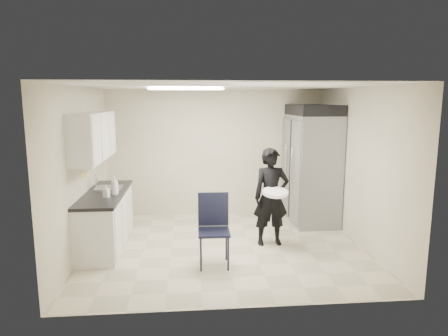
{
  "coord_description": "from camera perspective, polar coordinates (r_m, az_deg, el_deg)",
  "views": [
    {
      "loc": [
        -0.58,
        -6.27,
        2.4
      ],
      "look_at": [
        0.0,
        0.2,
        1.28
      ],
      "focal_mm": 32.0,
      "sensor_mm": 36.0,
      "label": 1
    }
  ],
  "objects": [
    {
      "name": "bucket_lid",
      "position": [
        6.38,
        7.36,
        -3.48
      ],
      "size": [
        0.43,
        0.43,
        0.05
      ],
      "primitive_type": "cylinder",
      "rotation": [
        0.0,
        0.0,
        0.06
      ],
      "color": "white",
      "rests_on": "man_tuxedo"
    },
    {
      "name": "notice_sticker_left",
      "position": [
        6.69,
        -19.48,
        -0.96
      ],
      "size": [
        0.0,
        0.12,
        0.07
      ],
      "primitive_type": "cube",
      "color": "yellow",
      "rests_on": "left_wall"
    },
    {
      "name": "back_wall",
      "position": [
        8.36,
        -1.14,
        2.21
      ],
      "size": [
        4.5,
        0.0,
        4.5
      ],
      "primitive_type": "plane",
      "rotation": [
        1.57,
        0.0,
        0.0
      ],
      "color": "beige",
      "rests_on": "floor"
    },
    {
      "name": "ceiling_panel",
      "position": [
        6.67,
        -5.44,
        11.19
      ],
      "size": [
        1.2,
        0.6,
        0.02
      ],
      "primitive_type": "cube",
      "color": "white",
      "rests_on": "ceiling"
    },
    {
      "name": "countertop",
      "position": [
        6.78,
        -16.71,
        -3.56
      ],
      "size": [
        0.64,
        1.95,
        0.05
      ],
      "primitive_type": "cube",
      "color": "black",
      "rests_on": "lower_counter"
    },
    {
      "name": "ceiling",
      "position": [
        6.3,
        0.13,
        11.59
      ],
      "size": [
        4.5,
        4.5,
        0.0
      ],
      "primitive_type": "plane",
      "rotation": [
        3.14,
        0.0,
        0.0
      ],
      "color": "white",
      "rests_on": "back_wall"
    },
    {
      "name": "soap_bottle_b",
      "position": [
        6.42,
        -16.47,
        -3.2
      ],
      "size": [
        0.11,
        0.11,
        0.19
      ],
      "primitive_type": "imported",
      "rotation": [
        0.0,
        0.0,
        -0.33
      ],
      "color": "silver",
      "rests_on": "countertop"
    },
    {
      "name": "folding_chair",
      "position": [
        5.84,
        -1.45,
        -9.13
      ],
      "size": [
        0.46,
        0.46,
        1.02
      ],
      "primitive_type": "cube",
      "rotation": [
        0.0,
        0.0,
        -0.02
      ],
      "color": "black",
      "rests_on": "floor"
    },
    {
      "name": "lower_counter",
      "position": [
        6.9,
        -16.52,
        -7.24
      ],
      "size": [
        0.6,
        1.9,
        0.86
      ],
      "primitive_type": "cube",
      "color": "silver",
      "rests_on": "floor"
    },
    {
      "name": "sink",
      "position": [
        7.02,
        -16.14,
        -3.21
      ],
      "size": [
        0.42,
        0.4,
        0.14
      ],
      "primitive_type": "cube",
      "color": "gray",
      "rests_on": "countertop"
    },
    {
      "name": "left_wall",
      "position": [
        6.58,
        -19.79,
        -0.44
      ],
      "size": [
        0.0,
        4.0,
        4.0
      ],
      "primitive_type": "plane",
      "rotation": [
        1.57,
        0.0,
        1.57
      ],
      "color": "beige",
      "rests_on": "floor"
    },
    {
      "name": "right_wall",
      "position": [
        6.96,
        18.89,
        0.15
      ],
      "size": [
        0.0,
        4.0,
        4.0
      ],
      "primitive_type": "plane",
      "rotation": [
        1.57,
        0.0,
        -1.57
      ],
      "color": "beige",
      "rests_on": "floor"
    },
    {
      "name": "commercial_fridge",
      "position": [
        8.03,
        12.38,
        -0.13
      ],
      "size": [
        0.8,
        1.35,
        2.1
      ],
      "primitive_type": "cube",
      "color": "gray",
      "rests_on": "floor"
    },
    {
      "name": "faucet",
      "position": [
        7.03,
        -17.8,
        -2.02
      ],
      "size": [
        0.02,
        0.02,
        0.24
      ],
      "primitive_type": "cylinder",
      "color": "silver",
      "rests_on": "countertop"
    },
    {
      "name": "upper_cabinets",
      "position": [
        6.66,
        -18.16,
        4.33
      ],
      "size": [
        0.35,
        1.8,
        0.75
      ],
      "primitive_type": "cube",
      "color": "silver",
      "rests_on": "left_wall"
    },
    {
      "name": "notice_sticker_right",
      "position": [
        6.89,
        -19.06,
        -0.98
      ],
      "size": [
        0.0,
        0.12,
        0.07
      ],
      "primitive_type": "cube",
      "color": "yellow",
      "rests_on": "left_wall"
    },
    {
      "name": "floor",
      "position": [
        6.74,
        0.12,
        -11.1
      ],
      "size": [
        4.5,
        4.5,
        0.0
      ],
      "primitive_type": "plane",
      "color": "#BEB395",
      "rests_on": "ground"
    },
    {
      "name": "man_tuxedo",
      "position": [
        6.65,
        6.74,
        -4.13
      ],
      "size": [
        0.62,
        0.43,
        1.62
      ],
      "primitive_type": "imported",
      "rotation": [
        0.0,
        0.0,
        0.06
      ],
      "color": "black",
      "rests_on": "floor"
    },
    {
      "name": "towel_dispenser",
      "position": [
        7.82,
        -16.68,
        3.63
      ],
      "size": [
        0.22,
        0.3,
        0.35
      ],
      "primitive_type": "cube",
      "color": "black",
      "rests_on": "left_wall"
    },
    {
      "name": "fridge_compressor",
      "position": [
        7.92,
        12.68,
        8.09
      ],
      "size": [
        0.8,
        1.35,
        0.2
      ],
      "primitive_type": "cube",
      "color": "black",
      "rests_on": "commercial_fridge"
    },
    {
      "name": "soap_bottle_a",
      "position": [
        6.53,
        -15.36,
        -2.4
      ],
      "size": [
        0.15,
        0.15,
        0.31
      ],
      "primitive_type": "imported",
      "rotation": [
        0.0,
        0.0,
        0.27
      ],
      "color": "white",
      "rests_on": "countertop"
    }
  ]
}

